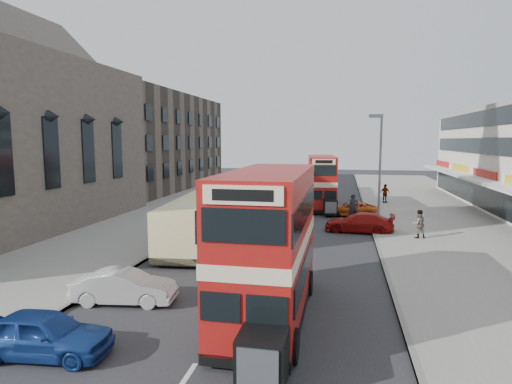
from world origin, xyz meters
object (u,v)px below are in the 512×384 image
Objects in this scene: pedestrian_near at (419,224)px; pedestrian_far at (385,193)px; car_left_front at (124,287)px; cyclist at (353,213)px; street_lamp at (379,161)px; car_right_b at (350,209)px; coach at (197,220)px; car_right_a at (359,223)px; bus_second at (322,182)px; car_left_near at (43,334)px; bus_main at (269,244)px.

pedestrian_far is at bearing -103.74° from pedestrian_near.
cyclist is (9.05, 17.77, 0.21)m from car_left_front.
street_lamp is 6.21m from car_right_b.
pedestrian_far is at bearing 82.27° from street_lamp.
pedestrian_near is 0.79× the size of cyclist.
coach reaches higher than car_right_a.
street_lamp is 9.07m from bus_second.
car_left_front is (0.23, -9.26, -0.90)m from coach.
car_right_b is 8.96m from pedestrian_near.
street_lamp is 0.95× the size of bus_second.
car_left_front is 0.85× the size of car_right_a.
coach reaches higher than pedestrian_near.
car_left_near is 23.94m from cyclist.
car_right_a is at bearing -40.46° from pedestrian_near.
street_lamp is at bearing 30.28° from coach.
pedestrian_far reaches higher than pedestrian_near.
cyclist is (-1.71, 0.61, -3.93)m from street_lamp.
bus_main is 2.30× the size of car_left_near.
street_lamp is at bearing -124.96° from pedestrian_far.
pedestrian_near is at bearing -59.28° from street_lamp.
bus_second is 25.61m from car_left_front.
street_lamp is 0.81× the size of coach.
pedestrian_near is at bearing -114.91° from pedestrian_far.
cyclist is at bearing -34.50° from car_left_front.
pedestrian_far reaches higher than car_right_b.
street_lamp is 4.82m from car_right_a.
car_right_a is (9.40, 15.03, 0.03)m from car_left_front.
bus_main is 25.02m from bus_second.
cyclist is (-3.94, 4.37, -0.20)m from pedestrian_near.
pedestrian_near is 0.98× the size of pedestrian_far.
cyclist is at bearing 8.79° from car_right_b.
car_right_b is 1.90× the size of cyclist.
bus_second reaches higher than cyclist.
coach is at bearing -6.10° from car_left_front.
car_left_near is (-6.62, -29.02, -1.79)m from bus_second.
car_left_near is 27.23m from car_right_b.
street_lamp is 4.33m from cyclist.
pedestrian_far is (1.60, 11.82, -3.71)m from street_lamp.
car_left_front is 1.72× the size of cyclist.
cyclist is (0.16, -3.59, 0.25)m from car_right_b.
coach is 12.61m from cyclist.
car_left_front is 2.18× the size of pedestrian_near.
street_lamp reaches higher than car_right_a.
pedestrian_near is (13.27, 17.69, 0.37)m from car_left_near.
bus_second is at bearing -91.28° from bus_main.
car_right_a reaches higher than car_left_front.
bus_main is 15.57m from pedestrian_near.
street_lamp is at bearing -32.35° from car_left_near.
pedestrian_near is at bearing 70.54° from car_right_a.
bus_main is at bearing -63.40° from coach.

